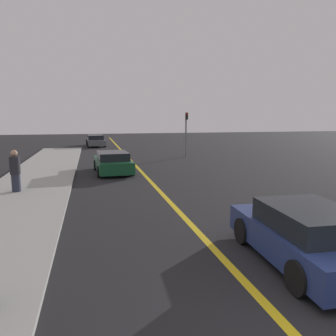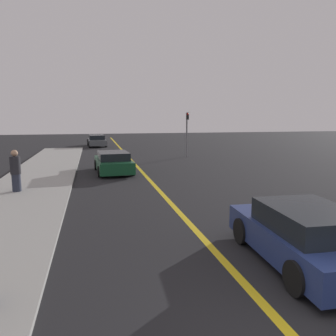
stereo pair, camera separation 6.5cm
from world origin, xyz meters
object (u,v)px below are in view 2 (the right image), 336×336
car_far_distant (97,141)px  pedestrian_mid_group (16,171)px  traffic_light (187,129)px  car_ahead_center (113,162)px  car_near_right_lane (304,236)px

car_far_distant → pedestrian_mid_group: bearing=-102.6°
traffic_light → car_far_distant: bearing=121.1°
car_far_distant → traffic_light: 13.49m
car_far_distant → traffic_light: size_ratio=1.33×
car_ahead_center → pedestrian_mid_group: size_ratio=2.43×
pedestrian_mid_group → traffic_light: traffic_light is taller
car_far_distant → traffic_light: bearing=-62.2°
car_ahead_center → car_far_distant: 17.74m
car_near_right_lane → car_far_distant: car_near_right_lane is taller
pedestrian_mid_group → car_near_right_lane: bearing=-48.1°
car_ahead_center → pedestrian_mid_group: 6.17m
car_near_right_lane → car_far_distant: size_ratio=0.87×
car_near_right_lane → car_ahead_center: (-3.32, 12.91, -0.03)m
car_ahead_center → car_far_distant: car_far_distant is taller
car_far_distant → pedestrian_mid_group: (-3.62, -22.13, 0.37)m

